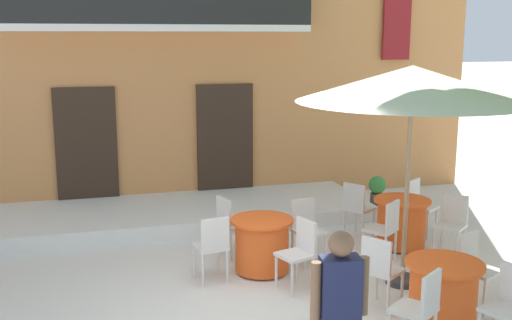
% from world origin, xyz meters
% --- Properties ---
extents(ground_plane, '(120.00, 120.00, 0.00)m').
position_xyz_m(ground_plane, '(0.00, 0.00, 0.00)').
color(ground_plane, silver).
extents(building_facade, '(13.00, 5.09, 7.50)m').
position_xyz_m(building_facade, '(-0.41, 6.99, 3.75)').
color(building_facade, '#CC844C').
rests_on(building_facade, ground).
extents(entrance_step_platform, '(7.17, 2.12, 0.25)m').
position_xyz_m(entrance_step_platform, '(-0.41, 3.94, 0.12)').
color(entrance_step_platform, silver).
rests_on(entrance_step_platform, ground).
extents(cafe_table_near_tree, '(0.86, 0.86, 0.76)m').
position_xyz_m(cafe_table_near_tree, '(2.01, -0.91, 0.39)').
color(cafe_table_near_tree, '#EA561E').
rests_on(cafe_table_near_tree, ground).
extents(cafe_chair_near_tree_0, '(0.52, 0.52, 0.91)m').
position_xyz_m(cafe_chair_near_tree_0, '(2.35, -1.58, 0.53)').
color(cafe_chair_near_tree_0, silver).
rests_on(cafe_chair_near_tree_0, ground).
extents(cafe_chair_near_tree_1, '(0.53, 0.53, 0.91)m').
position_xyz_m(cafe_chair_near_tree_1, '(2.67, -0.54, 0.53)').
color(cafe_chair_near_tree_1, silver).
rests_on(cafe_chair_near_tree_1, ground).
extents(cafe_chair_near_tree_2, '(0.55, 0.55, 0.91)m').
position_xyz_m(cafe_chair_near_tree_2, '(1.53, -0.33, 0.53)').
color(cafe_chair_near_tree_2, silver).
rests_on(cafe_chair_near_tree_2, ground).
extents(cafe_chair_near_tree_3, '(0.56, 0.56, 0.91)m').
position_xyz_m(cafe_chair_near_tree_3, '(1.44, -1.40, 0.53)').
color(cafe_chair_near_tree_3, silver).
rests_on(cafe_chair_near_tree_3, ground).
extents(cafe_table_middle, '(0.86, 0.86, 0.76)m').
position_xyz_m(cafe_table_middle, '(0.53, 1.20, 0.39)').
color(cafe_table_middle, '#EA561E').
rests_on(cafe_table_middle, ground).
extents(cafe_chair_middle_0, '(0.50, 0.50, 0.91)m').
position_xyz_m(cafe_chair_middle_0, '(0.25, 1.90, 0.53)').
color(cafe_chair_middle_0, silver).
rests_on(cafe_chair_middle_0, ground).
extents(cafe_chair_middle_1, '(0.45, 0.45, 0.91)m').
position_xyz_m(cafe_chair_middle_1, '(-0.20, 1.02, 0.53)').
color(cafe_chair_middle_1, silver).
rests_on(cafe_chair_middle_1, ground).
extents(cafe_chair_middle_2, '(0.50, 0.50, 0.91)m').
position_xyz_m(cafe_chair_middle_2, '(0.83, 0.51, 0.53)').
color(cafe_chair_middle_2, silver).
rests_on(cafe_chair_middle_2, ground).
extents(cafe_chair_middle_3, '(0.47, 0.47, 0.91)m').
position_xyz_m(cafe_chair_middle_3, '(1.26, 1.42, 0.53)').
color(cafe_chair_middle_3, silver).
rests_on(cafe_chair_middle_3, ground).
extents(cafe_table_front, '(0.86, 0.86, 0.76)m').
position_xyz_m(cafe_table_front, '(2.88, 1.60, 0.39)').
color(cafe_table_front, '#EA561E').
rests_on(cafe_table_front, ground).
extents(cafe_chair_front_0, '(0.55, 0.55, 0.91)m').
position_xyz_m(cafe_chair_front_0, '(2.41, 2.19, 0.53)').
color(cafe_chair_front_0, silver).
rests_on(cafe_chair_front_0, ground).
extents(cafe_chair_front_1, '(0.56, 0.56, 0.91)m').
position_xyz_m(cafe_chair_front_1, '(2.33, 1.08, 0.53)').
color(cafe_chair_front_1, silver).
rests_on(cafe_chair_front_1, ground).
extents(cafe_chair_front_2, '(0.56, 0.56, 0.91)m').
position_xyz_m(cafe_chair_front_2, '(3.41, 1.06, 0.53)').
color(cafe_chair_front_2, silver).
rests_on(cafe_chair_front_2, ground).
extents(cafe_chair_front_3, '(0.56, 0.56, 0.91)m').
position_xyz_m(cafe_chair_front_3, '(3.46, 2.08, 0.53)').
color(cafe_chair_front_3, silver).
rests_on(cafe_chair_front_3, ground).
extents(cafe_umbrella, '(2.90, 2.90, 2.85)m').
position_xyz_m(cafe_umbrella, '(2.20, 0.30, 2.61)').
color(cafe_umbrella, '#997A56').
rests_on(cafe_umbrella, ground).
extents(ground_planter_right, '(0.32, 0.32, 0.62)m').
position_xyz_m(ground_planter_right, '(3.53, 3.69, 0.35)').
color(ground_planter_right, '#47423D').
rests_on(ground_planter_right, ground).
extents(pedestrian_near_entrance, '(0.53, 0.27, 1.61)m').
position_xyz_m(pedestrian_near_entrance, '(0.29, -1.97, 0.90)').
color(pedestrian_near_entrance, gold).
rests_on(pedestrian_near_entrance, ground).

